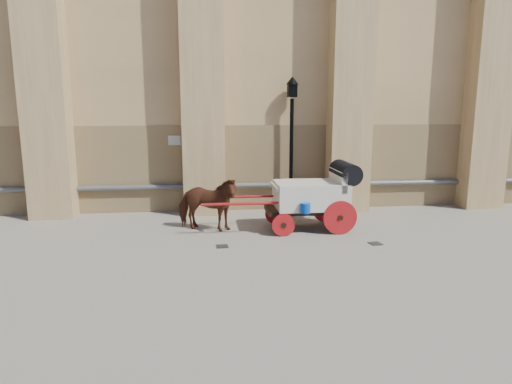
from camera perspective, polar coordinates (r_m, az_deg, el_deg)
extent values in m
plane|color=gray|center=(12.45, -1.79, -6.44)|extent=(90.00, 90.00, 0.00)
cube|color=olive|center=(16.41, 4.08, 3.14)|extent=(44.00, 0.35, 3.00)
cylinder|color=#59595B|center=(16.24, 4.22, 0.91)|extent=(42.00, 0.18, 0.18)
cube|color=beige|center=(15.91, -10.17, 6.38)|extent=(0.42, 0.04, 0.32)
imported|color=brown|center=(13.57, -6.16, -1.48)|extent=(2.11, 1.47, 1.63)
cube|color=black|center=(13.79, 6.34, -2.17)|extent=(2.45, 1.14, 0.13)
cube|color=beige|center=(13.72, 6.83, -0.35)|extent=(2.12, 1.41, 0.77)
cube|color=beige|center=(13.86, 10.21, 1.53)|extent=(0.19, 1.38, 0.61)
cube|color=beige|center=(13.48, 2.97, 0.70)|extent=(0.41, 1.22, 0.11)
cylinder|color=black|center=(13.90, 11.11, 2.44)|extent=(0.64, 1.39, 0.62)
cylinder|color=#A91317|center=(13.39, 10.47, -3.17)|extent=(1.00, 0.08, 1.00)
cylinder|color=#A91317|center=(14.67, 8.88, -1.88)|extent=(1.00, 0.08, 1.00)
cylinder|color=#A91317|center=(13.04, 3.45, -4.14)|extent=(0.66, 0.08, 0.66)
cylinder|color=#A91317|center=(14.35, 2.47, -2.73)|extent=(0.66, 0.08, 0.66)
cylinder|color=#A91317|center=(12.94, -1.01, -1.47)|extent=(2.66, 0.12, 0.08)
cylinder|color=#A91317|center=(13.91, -1.44, -0.59)|extent=(2.66, 0.12, 0.08)
cylinder|color=#053FAC|center=(12.96, 6.19, -2.01)|extent=(0.29, 0.29, 0.29)
cylinder|color=black|center=(15.88, 4.42, 4.51)|extent=(0.13, 0.13, 3.90)
cone|color=black|center=(16.17, 4.33, -1.68)|extent=(0.39, 0.39, 0.39)
cube|color=black|center=(15.79, 4.54, 12.55)|extent=(0.30, 0.30, 0.46)
cone|color=black|center=(15.80, 4.56, 13.73)|extent=(0.43, 0.43, 0.26)
cube|color=black|center=(12.21, -4.25, -6.79)|extent=(0.34, 0.34, 0.01)
cube|color=black|center=(12.82, 14.70, -6.26)|extent=(0.37, 0.37, 0.01)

